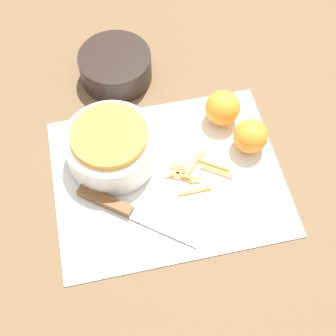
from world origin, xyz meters
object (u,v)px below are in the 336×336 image
object	(u,v)px
bowl_dark	(116,67)
orange_left	(223,108)
knife	(117,206)
bowl_speckled	(111,146)
orange_right	(251,136)

from	to	relation	value
bowl_dark	orange_left	distance (m)	0.26
bowl_dark	knife	distance (m)	0.33
bowl_speckled	bowl_dark	world-z (taller)	bowl_speckled
bowl_dark	knife	bearing A→B (deg)	-98.77
bowl_dark	orange_left	world-z (taller)	orange_left
knife	orange_left	distance (m)	0.30
bowl_speckled	orange_right	xyz separation A→B (m)	(0.27, -0.03, -0.01)
bowl_dark	bowl_speckled	bearing A→B (deg)	-100.78
bowl_speckled	bowl_dark	xyz separation A→B (m)	(0.04, 0.21, -0.01)
orange_left	orange_right	distance (m)	0.09
bowl_dark	orange_left	size ratio (longest dim) A/B	2.17
bowl_speckled	bowl_dark	size ratio (longest dim) A/B	1.13
orange_left	orange_right	xyz separation A→B (m)	(0.04, -0.08, -0.00)
knife	orange_right	bearing A→B (deg)	53.47
knife	orange_right	size ratio (longest dim) A/B	3.06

